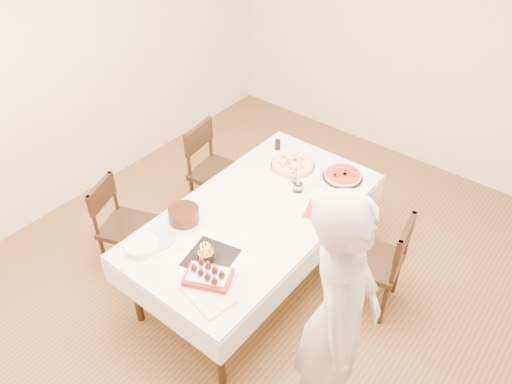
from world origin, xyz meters
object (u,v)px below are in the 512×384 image
Objects in this scene: dining_table at (256,246)px; person at (339,318)px; pizza_white at (293,164)px; birthday_cake at (206,252)px; pizza_pepperoni at (343,175)px; chair_left_savory at (218,173)px; pasta_bowl at (327,201)px; cola_glass at (278,145)px; chair_right_savory at (373,260)px; strawberry_box at (208,276)px; chair_left_dessert at (128,227)px; layer_cake at (184,215)px; taper_candle at (299,172)px.

dining_table is 1.36m from person.
pizza_white is 3.04× the size of birthday_cake.
pizza_pepperoni is (0.43, 0.14, 0.00)m from pizza_white.
pasta_bowl is (1.22, -0.04, 0.32)m from chair_left_savory.
pizza_pepperoni is 3.52× the size of cola_glass.
person is (1.10, -0.59, 0.55)m from dining_table.
strawberry_box is at bearing -130.70° from chair_right_savory.
cola_glass is at bearing -179.75° from pizza_pepperoni.
cola_glass is (0.57, 1.37, 0.37)m from chair_left_dessert.
pasta_bowl is (0.39, 0.42, 0.42)m from dining_table.
chair_right_savory is at bearing -4.12° from pasta_bowl.
chair_left_dessert is 1.71m from pasta_bowl.
pizza_pepperoni is (-0.57, 0.43, 0.31)m from chair_right_savory.
chair_left_dessert is at bearing -124.04° from pizza_white.
chair_right_savory reaches higher than pizza_white.
layer_cake is 0.64m from strawberry_box.
chair_left_dessert is 2.12m from person.
pizza_pepperoni is 0.91× the size of taper_candle.
chair_right_savory is 2.65× the size of pizza_pepperoni.
birthday_cake is at bearing -72.89° from cola_glass.
chair_left_dessert is (-0.96, -0.56, 0.06)m from dining_table.
pasta_bowl is at bearing -26.65° from pizza_white.
chair_left_dessert reaches higher than cola_glass.
chair_right_savory is 3.04× the size of layer_cake.
dining_table is at bearing 142.74° from chair_left_savory.
chair_right_savory is at bearing 50.62° from birthday_cake.
chair_right_savory is at bearing -16.40° from pizza_white.
chair_left_dessert is 1.08m from birthday_cake.
person is at bearing 143.01° from chair_left_savory.
chair_left_savory is 1.22m from pizza_pepperoni.
strawberry_box is at bearing -30.24° from layer_cake.
layer_cake is at bearing 109.46° from chair_left_savory.
strawberry_box is at bearing -85.87° from taper_candle.
person is 6.15× the size of layer_cake.
layer_cake is at bearing 149.76° from strawberry_box.
taper_candle reaches higher than strawberry_box.
birthday_cake is (-0.06, -1.05, -0.11)m from taper_candle.
chair_left_dessert is at bearing -149.89° from dining_table.
birthday_cake is at bearing -82.38° from pizza_white.
chair_right_savory is at bearing -37.07° from pizza_pepperoni.
pizza_pepperoni is 1.14× the size of layer_cake.
chair_left_savory is 1.44m from birthday_cake.
dining_table is 7.07× the size of layer_cake.
pizza_pepperoni is 1.11× the size of strawberry_box.
cola_glass reaches higher than pizza_white.
person is 5.37× the size of pizza_pepperoni.
chair_left_dessert is 0.47× the size of person.
birthday_cake is at bearing 154.95° from chair_left_dessert.
taper_candle is (-0.77, 0.04, 0.48)m from chair_right_savory.
pizza_white is at bearing 78.06° from layer_cake.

